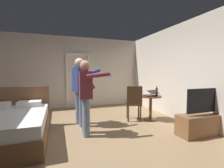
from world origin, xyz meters
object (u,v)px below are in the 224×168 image
tv_flatscreen (202,122)px  suitcase_dark (35,112)px  side_table (151,104)px  bed (7,127)px  person_blue_shirt (86,93)px  bottle_on_table (157,92)px  wooden_chair (134,102)px  laptop (151,94)px  person_striped_shirt (80,86)px

tv_flatscreen → suitcase_dark: bearing=143.3°
side_table → bed: bearing=-174.7°
tv_flatscreen → side_table: 1.40m
person_blue_shirt → suitcase_dark: (-1.27, 1.91, -0.78)m
tv_flatscreen → bottle_on_table: (-0.34, 1.22, 0.53)m
bed → suitcase_dark: (0.28, 1.76, -0.15)m
wooden_chair → person_blue_shirt: 1.60m
bed → bottle_on_table: 3.66m
laptop → suitcase_dark: bearing=155.0°
tv_flatscreen → side_table: bearing=110.2°
laptop → bottle_on_table: (0.16, -0.04, 0.06)m
side_table → suitcase_dark: bearing=155.7°
side_table → person_blue_shirt: bearing=-166.3°
bottle_on_table → person_blue_shirt: size_ratio=0.17×
bed → person_striped_shirt: 1.75m
wooden_chair → suitcase_dark: wooden_chair is taller
bed → person_blue_shirt: (1.54, -0.15, 0.63)m
laptop → bottle_on_table: bottle_on_table is taller
laptop → suitcase_dark: (-3.18, 1.48, -0.60)m
bottle_on_table → person_striped_shirt: (-2.10, 0.29, 0.19)m
person_blue_shirt → person_striped_shirt: size_ratio=0.94×
side_table → wooden_chair: size_ratio=0.71×
bed → side_table: size_ratio=2.77×
person_striped_shirt → laptop: bearing=-7.5°
wooden_chair → person_striped_shirt: person_striped_shirt is taller
bed → person_blue_shirt: size_ratio=1.19×
bottle_on_table → person_striped_shirt: size_ratio=0.16×
bottle_on_table → person_blue_shirt: 2.11m
bed → tv_flatscreen: size_ratio=1.65×
bed → laptop: (3.46, 0.28, 0.45)m
person_striped_shirt → suitcase_dark: (-1.24, 1.23, -0.86)m
laptop → bottle_on_table: bearing=-13.6°
side_table → laptop: (-0.02, -0.04, 0.28)m
side_table → person_striped_shirt: size_ratio=0.41×
bed → bottle_on_table: bearing=3.8°
tv_flatscreen → person_striped_shirt: 2.96m
laptop → person_blue_shirt: size_ratio=0.25×
tv_flatscreen → person_striped_shirt: size_ratio=0.68×
tv_flatscreen → bottle_on_table: size_ratio=4.22×
side_table → wooden_chair: 0.50m
laptop → wooden_chair: size_ratio=0.40×
laptop → person_striped_shirt: bearing=172.5°
bed → suitcase_dark: bearing=81.1°
bed → tv_flatscreen: bearing=-13.9°
person_blue_shirt → laptop: bearing=12.6°
wooden_chair → person_striped_shirt: (-1.48, 0.13, 0.47)m
bed → tv_flatscreen: 4.07m
bed → person_blue_shirt: 1.67m
person_striped_shirt → suitcase_dark: size_ratio=2.96×
bottle_on_table → person_striped_shirt: bearing=172.1°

